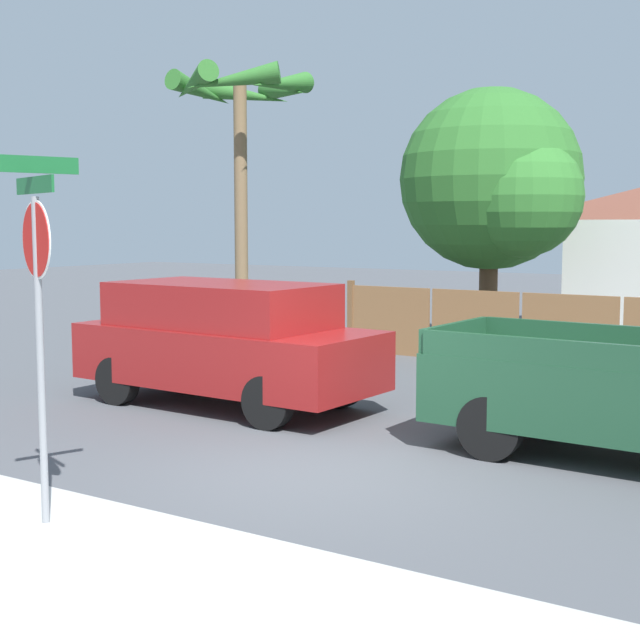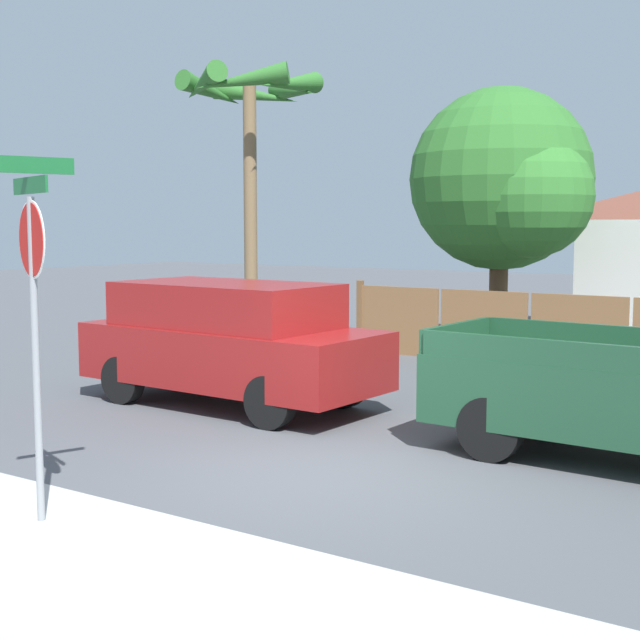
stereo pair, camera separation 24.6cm
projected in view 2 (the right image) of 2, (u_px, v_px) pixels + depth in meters
ground_plane at (316, 472)px, 9.89m from camera, size 80.00×80.00×0.00m
sidewalk_strip at (56, 577)px, 6.92m from camera, size 36.00×3.20×0.01m
oak_tree at (507, 183)px, 18.86m from camera, size 4.09×3.90×5.64m
palm_tree at (250, 111)px, 18.64m from camera, size 2.91×3.12×5.93m
red_suv at (230, 340)px, 13.42m from camera, size 4.77×2.14×1.86m
stop_sign at (33, 277)px, 8.02m from camera, size 0.86×0.77×3.34m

